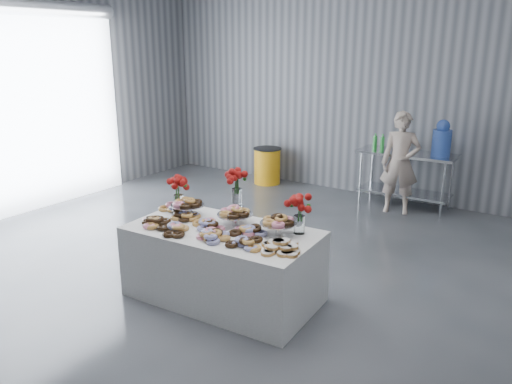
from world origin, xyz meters
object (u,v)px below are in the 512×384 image
display_table (223,264)px  person (400,163)px  prep_table (406,170)px  trash_barrel (267,166)px  water_jug (442,140)px

display_table → person: 3.78m
prep_table → person: 0.34m
prep_table → trash_barrel: size_ratio=2.22×
person → prep_table: bearing=75.4°
prep_table → water_jug: (0.50, -0.00, 0.53)m
display_table → prep_table: size_ratio=1.27×
prep_table → display_table: bearing=-98.2°
water_jug → trash_barrel: size_ratio=0.82×
water_jug → person: size_ratio=0.35×
person → display_table: bearing=-112.6°
person → trash_barrel: bearing=159.6°
water_jug → trash_barrel: 3.21m
prep_table → water_jug: 0.73m
prep_table → person: (-0.00, -0.30, 0.17)m
trash_barrel → person: bearing=-6.6°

